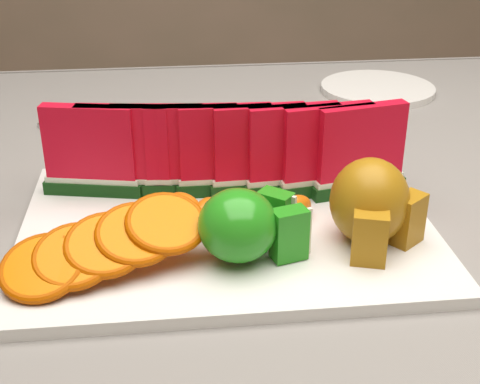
{
  "coord_description": "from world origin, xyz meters",
  "views": [
    {
      "loc": [
        -0.13,
        -0.66,
        1.09
      ],
      "look_at": [
        -0.07,
        -0.1,
        0.81
      ],
      "focal_mm": 50.0,
      "sensor_mm": 36.0,
      "label": 1
    }
  ],
  "objects": [
    {
      "name": "orange_fan_front",
      "position": [
        -0.19,
        -0.16,
        0.8
      ],
      "size": [
        0.19,
        0.12,
        0.05
      ],
      "color": "red",
      "rests_on": "platter"
    },
    {
      "name": "pear_cluster",
      "position": [
        0.05,
        -0.14,
        0.81
      ],
      "size": [
        0.09,
        0.09,
        0.08
      ],
      "color": "#A86106",
      "rests_on": "platter"
    },
    {
      "name": "fork",
      "position": [
        -0.27,
        0.17,
        0.76
      ],
      "size": [
        0.09,
        0.19,
        0.0
      ],
      "color": "silver",
      "rests_on": "tablecloth"
    },
    {
      "name": "table",
      "position": [
        0.0,
        0.0,
        0.65
      ],
      "size": [
        1.4,
        0.9,
        0.75
      ],
      "color": "#48341B",
      "rests_on": "ground"
    },
    {
      "name": "watermelon_row",
      "position": [
        -0.07,
        -0.02,
        0.82
      ],
      "size": [
        0.39,
        0.07,
        0.1
      ],
      "color": "#0A370F",
      "rests_on": "platter"
    },
    {
      "name": "platter",
      "position": [
        -0.08,
        -0.09,
        0.76
      ],
      "size": [
        0.4,
        0.3,
        0.01
      ],
      "color": "silver",
      "rests_on": "tablecloth"
    },
    {
      "name": "tangerine_segments",
      "position": [
        -0.09,
        -0.09,
        0.78
      ],
      "size": [
        0.2,
        0.07,
        0.03
      ],
      "color": "#E04E07",
      "rests_on": "platter"
    },
    {
      "name": "orange_fan_back",
      "position": [
        -0.11,
        0.04,
        0.79
      ],
      "size": [
        0.24,
        0.11,
        0.04
      ],
      "color": "red",
      "rests_on": "platter"
    },
    {
      "name": "tablecloth",
      "position": [
        0.0,
        0.0,
        0.72
      ],
      "size": [
        1.53,
        1.03,
        0.2
      ],
      "color": "gray",
      "rests_on": "table"
    },
    {
      "name": "side_plate",
      "position": [
        0.2,
        0.34,
        0.76
      ],
      "size": [
        0.23,
        0.23,
        0.01
      ],
      "color": "silver",
      "rests_on": "tablecloth"
    },
    {
      "name": "apple_cluster",
      "position": [
        -0.07,
        -0.15,
        0.8
      ],
      "size": [
        0.11,
        0.09,
        0.07
      ],
      "color": "#198318",
      "rests_on": "platter"
    }
  ]
}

